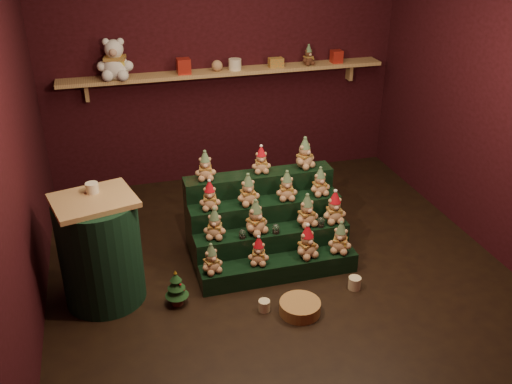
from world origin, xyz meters
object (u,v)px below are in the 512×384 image
object	(u,v)px
mug_left	(264,306)
mug_right	(355,283)
snow_globe_a	(242,234)
wicker_basket	(300,307)
snow_globe_b	(276,229)
snow_globe_c	(321,222)
mini_christmas_tree	(176,288)
white_bear	(114,53)
brown_bear	(308,55)
side_table	(101,250)
riser_tier_front	(279,269)

from	to	relation	value
mug_left	mug_right	size ratio (longest dim) A/B	0.88
snow_globe_a	wicker_basket	bearing A→B (deg)	-65.62
snow_globe_b	snow_globe_c	bearing A→B (deg)	0.00
snow_globe_b	mug_left	world-z (taller)	snow_globe_b
mini_christmas_tree	snow_globe_c	bearing A→B (deg)	12.09
mug_left	snow_globe_b	bearing A→B (deg)	64.46
wicker_basket	mug_left	bearing A→B (deg)	158.90
wicker_basket	white_bear	size ratio (longest dim) A/B	0.64
mug_left	mug_right	xyz separation A→B (m)	(0.83, 0.08, 0.01)
mini_christmas_tree	white_bear	size ratio (longest dim) A/B	0.63
mug_right	white_bear	world-z (taller)	white_bear
snow_globe_a	snow_globe_b	size ratio (longest dim) A/B	0.91
snow_globe_a	mug_right	world-z (taller)	snow_globe_a
snow_globe_c	mug_right	bearing A→B (deg)	-74.18
mug_right	white_bear	distance (m)	3.31
snow_globe_a	snow_globe_c	distance (m)	0.72
white_bear	brown_bear	xyz separation A→B (m)	(2.11, 0.00, -0.15)
mini_christmas_tree	mug_left	world-z (taller)	mini_christmas_tree
mug_left	wicker_basket	xyz separation A→B (m)	(0.27, -0.10, 0.00)
side_table	mug_left	world-z (taller)	side_table
snow_globe_a	white_bear	bearing A→B (deg)	114.14
snow_globe_a	snow_globe_c	size ratio (longest dim) A/B	0.88
wicker_basket	snow_globe_a	bearing A→B (deg)	114.38
side_table	brown_bear	distance (m)	3.27
brown_bear	snow_globe_b	bearing A→B (deg)	-130.38
riser_tier_front	white_bear	size ratio (longest dim) A/B	2.68
riser_tier_front	wicker_basket	size ratio (longest dim) A/B	4.22
mug_right	snow_globe_b	bearing A→B (deg)	138.99
snow_globe_b	brown_bear	bearing A→B (deg)	63.21
mug_left	side_table	bearing A→B (deg)	156.74
mug_left	mug_right	distance (m)	0.83
white_bear	mug_right	bearing A→B (deg)	-44.34
snow_globe_b	mug_left	distance (m)	0.72
riser_tier_front	brown_bear	world-z (taller)	brown_bear
snow_globe_c	mug_right	xyz separation A→B (m)	(0.14, -0.48, -0.35)
snow_globe_b	mug_right	world-z (taller)	snow_globe_b
mini_christmas_tree	white_bear	bearing A→B (deg)	95.78
wicker_basket	white_bear	bearing A→B (deg)	114.20
snow_globe_b	wicker_basket	distance (m)	0.76
snow_globe_c	white_bear	size ratio (longest dim) A/B	0.17
riser_tier_front	snow_globe_a	size ratio (longest dim) A/B	17.50
snow_globe_b	mug_left	size ratio (longest dim) A/B	0.93
snow_globe_a	mug_right	distance (m)	1.05
mini_christmas_tree	wicker_basket	bearing A→B (deg)	-22.09
snow_globe_c	wicker_basket	world-z (taller)	snow_globe_c
side_table	snow_globe_c	bearing A→B (deg)	-12.74
white_bear	mini_christmas_tree	bearing A→B (deg)	-74.25
brown_bear	wicker_basket	bearing A→B (deg)	-124.09
mini_christmas_tree	mug_right	distance (m)	1.51
mug_right	wicker_basket	bearing A→B (deg)	-161.84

